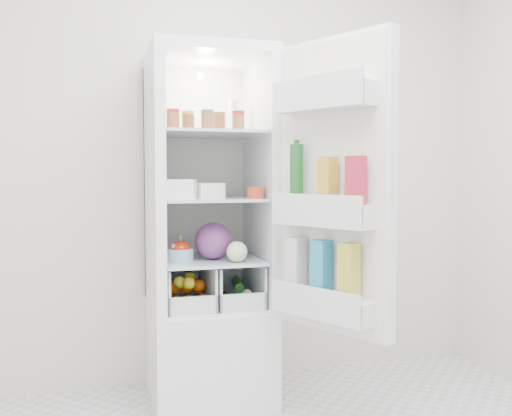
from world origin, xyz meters
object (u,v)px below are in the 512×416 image
object	(u,v)px
refrigerator	(207,272)
fridge_door	(331,193)
mushroom_bowl	(180,255)
red_cabbage	(213,241)

from	to	relation	value
refrigerator	fridge_door	world-z (taller)	refrigerator
mushroom_bowl	fridge_door	bearing A→B (deg)	-37.62
red_cabbage	mushroom_bowl	world-z (taller)	red_cabbage
refrigerator	red_cabbage	distance (m)	0.21
refrigerator	fridge_door	xyz separation A→B (m)	(0.44, -0.61, 0.43)
red_cabbage	fridge_door	bearing A→B (deg)	-48.89
refrigerator	mushroom_bowl	distance (m)	0.25
refrigerator	red_cabbage	world-z (taller)	refrigerator
red_cabbage	fridge_door	size ratio (longest dim) A/B	0.14
red_cabbage	mushroom_bowl	xyz separation A→B (m)	(-0.17, -0.03, -0.06)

